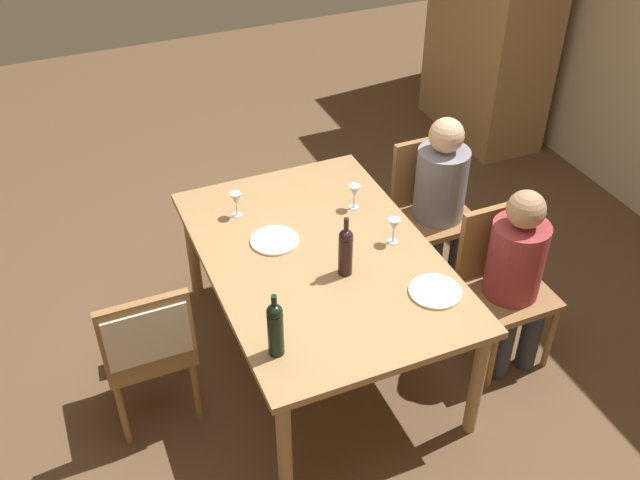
# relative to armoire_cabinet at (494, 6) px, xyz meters

# --- Properties ---
(ground_plane) EXTENTS (10.00, 10.00, 0.00)m
(ground_plane) POSITION_rel_armoire_cabinet_xyz_m (1.97, -2.33, -1.10)
(ground_plane) COLOR brown
(armoire_cabinet) EXTENTS (1.18, 0.62, 2.18)m
(armoire_cabinet) POSITION_rel_armoire_cabinet_xyz_m (0.00, 0.00, 0.00)
(armoire_cabinet) COLOR #A87F51
(armoire_cabinet) RESTS_ON ground_plane
(dining_table) EXTENTS (1.74, 1.17, 0.74)m
(dining_table) POSITION_rel_armoire_cabinet_xyz_m (1.97, -2.33, -0.43)
(dining_table) COLOR #A87F51
(dining_table) RESTS_ON ground_plane
(chair_far_left) EXTENTS (0.44, 0.44, 0.92)m
(chair_far_left) POSITION_rel_armoire_cabinet_xyz_m (1.49, -1.37, -0.56)
(chair_far_left) COLOR olive
(chair_far_left) RESTS_ON ground_plane
(chair_far_right) EXTENTS (0.44, 0.44, 0.92)m
(chair_far_right) POSITION_rel_armoire_cabinet_xyz_m (2.27, -1.37, -0.56)
(chair_far_right) COLOR olive
(chair_far_right) RESTS_ON ground_plane
(chair_near) EXTENTS (0.46, 0.44, 0.92)m
(chair_near) POSITION_rel_armoire_cabinet_xyz_m (2.09, -3.30, -0.50)
(chair_near) COLOR olive
(chair_near) RESTS_ON ground_plane
(person_woman_host) EXTENTS (0.36, 0.31, 1.15)m
(person_woman_host) POSITION_rel_armoire_cabinet_xyz_m (1.60, -1.37, -0.43)
(person_woman_host) COLOR #33333D
(person_woman_host) RESTS_ON ground_plane
(person_man_bearded) EXTENTS (0.35, 0.30, 1.13)m
(person_man_bearded) POSITION_rel_armoire_cabinet_xyz_m (2.39, -1.37, -0.44)
(person_man_bearded) COLOR #33333D
(person_man_bearded) RESTS_ON ground_plane
(wine_bottle_tall_green) EXTENTS (0.07, 0.07, 0.34)m
(wine_bottle_tall_green) POSITION_rel_armoire_cabinet_xyz_m (2.54, -2.79, -0.20)
(wine_bottle_tall_green) COLOR black
(wine_bottle_tall_green) RESTS_ON dining_table
(wine_bottle_dark_red) EXTENTS (0.07, 0.07, 0.34)m
(wine_bottle_dark_red) POSITION_rel_armoire_cabinet_xyz_m (2.15, -2.27, -0.21)
(wine_bottle_dark_red) COLOR black
(wine_bottle_dark_red) RESTS_ON dining_table
(wine_glass_near_left) EXTENTS (0.07, 0.07, 0.15)m
(wine_glass_near_left) POSITION_rel_armoire_cabinet_xyz_m (2.02, -1.93, -0.25)
(wine_glass_near_left) COLOR silver
(wine_glass_near_left) RESTS_ON dining_table
(wine_glass_centre) EXTENTS (0.07, 0.07, 0.15)m
(wine_glass_centre) POSITION_rel_armoire_cabinet_xyz_m (1.45, -2.63, -0.25)
(wine_glass_centre) COLOR silver
(wine_glass_centre) RESTS_ON dining_table
(wine_glass_near_right) EXTENTS (0.07, 0.07, 0.15)m
(wine_glass_near_right) POSITION_rel_armoire_cabinet_xyz_m (1.64, -1.99, -0.25)
(wine_glass_near_right) COLOR silver
(wine_glass_near_right) RESTS_ON dining_table
(dinner_plate_host) EXTENTS (0.26, 0.26, 0.01)m
(dinner_plate_host) POSITION_rel_armoire_cabinet_xyz_m (1.77, -2.52, -0.35)
(dinner_plate_host) COLOR white
(dinner_plate_host) RESTS_ON dining_table
(dinner_plate_guest_left) EXTENTS (0.26, 0.26, 0.01)m
(dinner_plate_guest_left) POSITION_rel_armoire_cabinet_xyz_m (2.47, -1.93, -0.35)
(dinner_plate_guest_left) COLOR white
(dinner_plate_guest_left) RESTS_ON dining_table
(handbag) EXTENTS (0.14, 0.29, 0.22)m
(handbag) POSITION_rel_armoire_cabinet_xyz_m (1.62, -3.30, -0.99)
(handbag) COLOR brown
(handbag) RESTS_ON ground_plane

